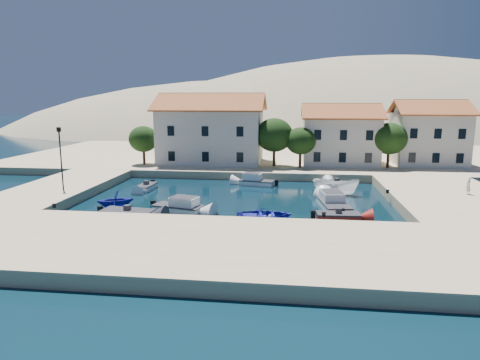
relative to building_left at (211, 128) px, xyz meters
name	(u,v)px	position (x,y,z in m)	size (l,w,h in m)	color
ground	(221,228)	(6.00, -28.00, -5.94)	(400.00, 400.00, 0.00)	black
quay_south	(205,248)	(6.00, -34.00, -5.44)	(52.00, 12.00, 1.00)	tan
quay_east	(450,200)	(26.50, -18.00, -5.44)	(11.00, 20.00, 1.00)	tan
quay_west	(60,189)	(-13.00, -18.00, -5.44)	(8.00, 20.00, 1.00)	tan
quay_north	(271,157)	(8.00, 10.00, -5.44)	(80.00, 36.00, 1.00)	tan
hills	(333,191)	(26.64, 95.62, -29.34)	(254.00, 176.00, 99.00)	tan
building_left	(211,128)	(0.00, 0.00, 0.00)	(14.70, 9.45, 9.70)	beige
building_mid	(340,133)	(18.00, 1.00, -0.71)	(10.50, 8.40, 8.30)	beige
building_right	(428,132)	(30.00, 2.00, -0.46)	(9.45, 8.40, 8.80)	beige
trees	(286,138)	(10.51, -2.54, -1.10)	(37.30, 5.30, 6.45)	#382314
lamppost	(60,152)	(-11.50, -20.00, -1.18)	(0.35, 0.25, 6.22)	black
bollards	(260,203)	(8.80, -24.13, -4.79)	(29.36, 9.56, 0.30)	black
motorboat_grey_sw	(128,214)	(-2.46, -25.84, -5.64)	(4.70, 2.55, 1.25)	#343338
cabin_cruiser_south	(178,207)	(1.41, -23.63, -5.46)	(4.87, 3.04, 1.60)	white
rowboat_south	(264,219)	(9.25, -24.98, -5.94)	(3.35, 4.68, 0.97)	#1C219C
motorboat_red_se	(338,217)	(15.39, -24.61, -5.64)	(3.67, 1.83, 1.25)	maroon
cabin_cruiser_east	(333,203)	(15.35, -20.56, -5.46)	(2.97, 5.74, 1.60)	white
boat_east	(335,194)	(16.07, -14.64, -5.94)	(1.83, 4.86, 1.88)	white
motorboat_white_ne	(337,185)	(16.60, -10.82, -5.64)	(2.56, 3.64, 1.25)	white
rowboat_west	(116,207)	(-4.85, -22.73, -5.94)	(2.85, 3.30, 1.74)	#1C219C
motorboat_white_west	(146,187)	(-4.58, -14.94, -5.64)	(1.64, 3.42, 1.25)	white
cabin_cruiser_north	(257,181)	(7.42, -10.89, -5.46)	(4.30, 2.51, 1.60)	white
pedestrian	(468,186)	(28.20, -17.53, -4.11)	(0.60, 0.39, 1.65)	silver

